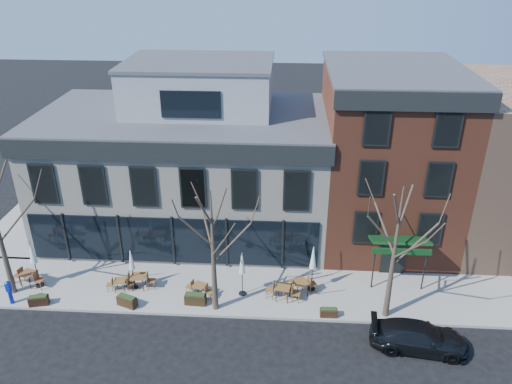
# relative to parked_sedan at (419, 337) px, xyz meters

# --- Properties ---
(ground) EXTENTS (120.00, 120.00, 0.00)m
(ground) POSITION_rel_parked_sedan_xyz_m (-13.19, 6.08, -0.68)
(ground) COLOR black
(ground) RESTS_ON ground
(sidewalk_front) EXTENTS (33.50, 4.70, 0.15)m
(sidewalk_front) POSITION_rel_parked_sedan_xyz_m (-9.94, 3.93, -0.60)
(sidewalk_front) COLOR gray
(sidewalk_front) RESTS_ON ground
(sidewalk_side) EXTENTS (4.50, 12.00, 0.15)m
(sidewalk_side) POSITION_rel_parked_sedan_xyz_m (-24.44, 12.08, -0.60)
(sidewalk_side) COLOR gray
(sidewalk_side) RESTS_ON ground
(corner_building) EXTENTS (18.39, 10.39, 11.10)m
(corner_building) POSITION_rel_parked_sedan_xyz_m (-13.11, 11.15, 4.05)
(corner_building) COLOR beige
(corner_building) RESTS_ON ground
(red_brick_building) EXTENTS (8.20, 11.78, 11.18)m
(red_brick_building) POSITION_rel_parked_sedan_xyz_m (-0.19, 11.06, 4.96)
(red_brick_building) COLOR brown
(red_brick_building) RESTS_ON ground
(tree_mid) EXTENTS (3.50, 3.55, 7.04)m
(tree_mid) POSITION_rel_parked_sedan_xyz_m (-10.17, 2.18, 3.12)
(tree_mid) COLOR #382B21
(tree_mid) RESTS_ON sidewalk_front
(tree_right) EXTENTS (3.72, 3.77, 7.48)m
(tree_right) POSITION_rel_parked_sedan_xyz_m (-1.17, 2.18, 3.34)
(tree_right) COLOR #382B21
(tree_right) RESTS_ON sidewalk_front
(parked_sedan) EXTENTS (4.85, 2.43, 1.35)m
(parked_sedan) POSITION_rel_parked_sedan_xyz_m (0.00, 0.00, 0.00)
(parked_sedan) COLOR black
(parked_sedan) RESTS_ON ground
(call_box) EXTENTS (0.29, 0.29, 1.48)m
(call_box) POSITION_rel_parked_sedan_xyz_m (-21.29, 1.92, 0.26)
(call_box) COLOR #0C20A2
(call_box) RESTS_ON sidewalk_front
(cafe_set_0) EXTENTS (2.02, 0.99, 1.03)m
(cafe_set_0) POSITION_rel_parked_sedan_xyz_m (-21.05, 3.54, 0.01)
(cafe_set_0) COLOR brown
(cafe_set_0) RESTS_ON sidewalk_front
(cafe_set_1) EXTENTS (1.60, 0.71, 0.82)m
(cafe_set_1) POSITION_rel_parked_sedan_xyz_m (-15.72, 3.41, -0.10)
(cafe_set_1) COLOR brown
(cafe_set_1) RESTS_ON sidewalk_front
(cafe_set_2) EXTENTS (1.96, 0.83, 1.02)m
(cafe_set_2) POSITION_rel_parked_sedan_xyz_m (-14.75, 3.65, -0.00)
(cafe_set_2) COLOR brown
(cafe_set_2) RESTS_ON sidewalk_front
(cafe_set_3) EXTENTS (1.70, 0.98, 0.88)m
(cafe_set_3) POSITION_rel_parked_sedan_xyz_m (-11.20, 3.18, -0.07)
(cafe_set_3) COLOR brown
(cafe_set_3) RESTS_ON sidewalk_front
(cafe_set_4) EXTENTS (2.00, 0.91, 1.03)m
(cafe_set_4) POSITION_rel_parked_sedan_xyz_m (-6.60, 3.16, 0.00)
(cafe_set_4) COLOR brown
(cafe_set_4) RESTS_ON sidewalk_front
(cafe_set_5) EXTENTS (2.01, 1.29, 1.05)m
(cafe_set_5) POSITION_rel_parked_sedan_xyz_m (-5.65, 3.63, 0.01)
(cafe_set_5) COLOR brown
(cafe_set_5) RESTS_ON sidewalk_front
(umbrella_0) EXTENTS (0.48, 0.48, 3.03)m
(umbrella_0) POSITION_rel_parked_sedan_xyz_m (-20.49, 3.52, 1.61)
(umbrella_0) COLOR black
(umbrella_0) RESTS_ON sidewalk_front
(umbrella_1) EXTENTS (0.40, 0.40, 2.51)m
(umbrella_1) POSITION_rel_parked_sedan_xyz_m (-15.01, 3.65, 1.24)
(umbrella_1) COLOR black
(umbrella_1) RESTS_ON sidewalk_front
(umbrella_3) EXTENTS (0.44, 0.44, 2.73)m
(umbrella_3) POSITION_rel_parked_sedan_xyz_m (-8.85, 3.47, 1.40)
(umbrella_3) COLOR black
(umbrella_3) RESTS_ON sidewalk_front
(umbrella_4) EXTENTS (0.45, 0.45, 2.82)m
(umbrella_4) POSITION_rel_parked_sedan_xyz_m (-5.00, 4.12, 1.46)
(umbrella_4) COLOR black
(umbrella_4) RESTS_ON sidewalk_front
(planter_0) EXTENTS (1.08, 0.62, 0.57)m
(planter_0) POSITION_rel_parked_sedan_xyz_m (-19.75, 1.88, -0.24)
(planter_0) COLOR black
(planter_0) RESTS_ON sidewalk_front
(planter_1) EXTENTS (1.18, 0.81, 0.62)m
(planter_1) POSITION_rel_parked_sedan_xyz_m (-14.96, 2.10, -0.22)
(planter_1) COLOR black
(planter_1) RESTS_ON sidewalk_front
(planter_2) EXTENTS (1.17, 0.52, 0.64)m
(planter_2) POSITION_rel_parked_sedan_xyz_m (-11.31, 2.47, -0.21)
(planter_2) COLOR black
(planter_2) RESTS_ON sidewalk_front
(planter_3) EXTENTS (0.91, 0.38, 0.50)m
(planter_3) POSITION_rel_parked_sedan_xyz_m (-4.19, 1.88, -0.28)
(planter_3) COLOR #331E11
(planter_3) RESTS_ON sidewalk_front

